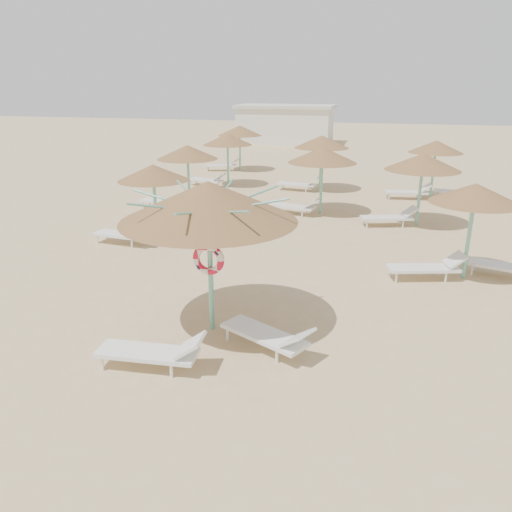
# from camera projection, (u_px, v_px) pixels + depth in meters

# --- Properties ---
(ground) EXTENTS (120.00, 120.00, 0.00)m
(ground) POSITION_uv_depth(u_px,v_px,m) (230.00, 329.00, 10.95)
(ground) COLOR tan
(ground) RESTS_ON ground
(main_palapa) EXTENTS (3.65, 3.65, 3.27)m
(main_palapa) POSITION_uv_depth(u_px,v_px,m) (208.00, 202.00, 10.03)
(main_palapa) COLOR #6BB9A1
(main_palapa) RESTS_ON ground
(lounger_main_a) EXTENTS (2.09, 0.77, 0.74)m
(lounger_main_a) POSITION_uv_depth(u_px,v_px,m) (154.00, 352.00, 9.33)
(lounger_main_a) COLOR white
(lounger_main_a) RESTS_ON ground
(lounger_main_b) EXTENTS (2.08, 1.46, 0.74)m
(lounger_main_b) POSITION_uv_depth(u_px,v_px,m) (269.00, 335.00, 9.94)
(lounger_main_b) COLOR white
(lounger_main_b) RESTS_ON ground
(palapa_field) EXTENTS (19.78, 17.90, 2.70)m
(palapa_field) POSITION_uv_depth(u_px,v_px,m) (341.00, 155.00, 20.36)
(palapa_field) COLOR #6BB9A1
(palapa_field) RESTS_ON ground
(service_hut) EXTENTS (8.40, 4.40, 3.25)m
(service_hut) POSITION_uv_depth(u_px,v_px,m) (285.00, 124.00, 43.80)
(service_hut) COLOR silver
(service_hut) RESTS_ON ground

